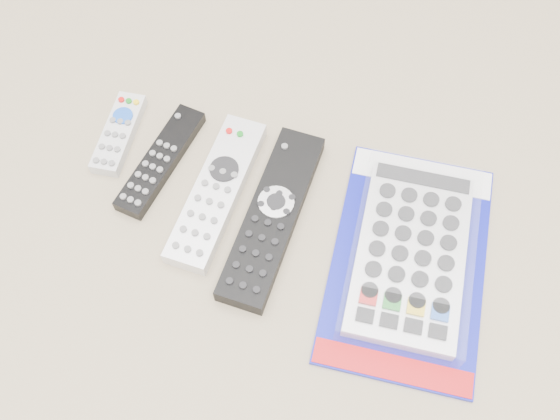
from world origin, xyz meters
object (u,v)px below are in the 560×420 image
(remote_slim_black, at_px, (161,161))
(remote_silver_dvd, at_px, (217,191))
(remote_small_grey, at_px, (119,133))
(remote_large_black, at_px, (272,216))
(jumbo_remote_packaged, at_px, (411,253))

(remote_slim_black, xyz_separation_m, remote_silver_dvd, (0.09, -0.02, 0.00))
(remote_small_grey, distance_m, remote_slim_black, 0.08)
(remote_slim_black, distance_m, remote_silver_dvd, 0.09)
(remote_slim_black, bearing_deg, remote_small_grey, 169.04)
(remote_slim_black, relative_size, remote_silver_dvd, 0.79)
(remote_large_black, relative_size, jumbo_remote_packaged, 0.80)
(remote_small_grey, bearing_deg, remote_slim_black, -24.27)
(remote_slim_black, xyz_separation_m, jumbo_remote_packaged, (0.35, -0.04, 0.01))
(remote_small_grey, xyz_separation_m, remote_slim_black, (0.07, -0.03, -0.00))
(remote_large_black, bearing_deg, jumbo_remote_packaged, 1.34)
(remote_large_black, bearing_deg, remote_small_grey, 167.22)
(remote_small_grey, distance_m, remote_silver_dvd, 0.17)
(remote_small_grey, xyz_separation_m, remote_silver_dvd, (0.16, -0.05, 0.00))
(remote_small_grey, bearing_deg, jumbo_remote_packaged, -14.08)
(jumbo_remote_packaged, bearing_deg, remote_small_grey, 167.62)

